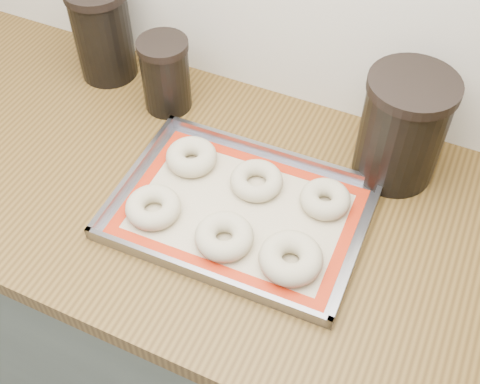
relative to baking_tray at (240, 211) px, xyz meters
The scene contains 13 objects.
cabinet 0.50m from the baking_tray, 168.97° to the left, with size 3.00×0.65×0.86m, color #5C695C.
countertop 0.14m from the baking_tray, 168.97° to the left, with size 3.06×0.68×0.04m, color brown.
baking_tray is the anchor object (origin of this frame).
baking_mat 0.00m from the baking_tray, 86.42° to the left, with size 0.43×0.30×0.00m.
bagel_front_left 0.16m from the baking_tray, 153.65° to the right, with size 0.10×0.10×0.04m, color #BEB393.
bagel_front_mid 0.08m from the baking_tray, 86.26° to the right, with size 0.10×0.10×0.04m, color #BEB393.
bagel_front_right 0.15m from the baking_tray, 29.15° to the right, with size 0.11×0.11×0.04m, color #BEB393.
bagel_back_left 0.16m from the baking_tray, 152.67° to the left, with size 0.10×0.10×0.04m, color #BEB393.
bagel_back_mid 0.07m from the baking_tray, 88.03° to the left, with size 0.10×0.10×0.03m, color #BEB393.
bagel_back_right 0.16m from the baking_tray, 30.34° to the left, with size 0.09×0.09×0.04m, color #BEB393.
canister_left 0.53m from the baking_tray, 150.33° to the left, with size 0.13×0.13×0.21m.
canister_mid 0.35m from the baking_tray, 141.80° to the left, with size 0.11×0.11×0.16m.
canister_right 0.34m from the baking_tray, 45.18° to the left, with size 0.16×0.16×0.22m.
Camera 1 is at (0.43, 1.01, 1.77)m, focal length 45.00 mm.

